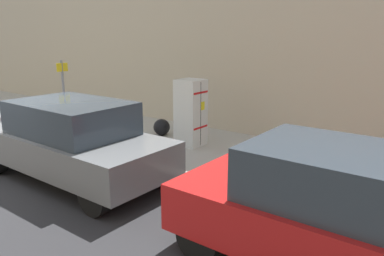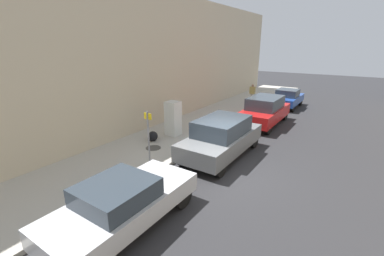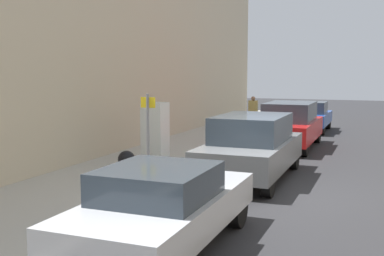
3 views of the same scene
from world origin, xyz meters
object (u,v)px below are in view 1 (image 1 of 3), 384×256
(street_sign_post, at_px, (64,94))
(trash_bag, at_px, (162,127))
(parked_suv_gray, at_px, (73,140))
(parked_suv_red, at_px, (348,214))
(discarded_refrigerator, at_px, (191,113))

(street_sign_post, bearing_deg, trash_bag, 129.64)
(parked_suv_gray, distance_m, parked_suv_red, 5.73)
(street_sign_post, distance_m, trash_bag, 3.01)
(street_sign_post, xyz_separation_m, parked_suv_gray, (1.73, 2.77, -0.53))
(street_sign_post, height_order, parked_suv_red, street_sign_post)
(discarded_refrigerator, bearing_deg, street_sign_post, -66.43)
(discarded_refrigerator, height_order, trash_bag, discarded_refrigerator)
(discarded_refrigerator, xyz_separation_m, parked_suv_red, (3.26, 5.00, -0.16))
(discarded_refrigerator, distance_m, parked_suv_red, 5.97)
(street_sign_post, distance_m, parked_suv_gray, 3.31)
(discarded_refrigerator, xyz_separation_m, parked_suv_gray, (3.26, -0.73, -0.16))
(trash_bag, height_order, parked_suv_red, parked_suv_red)
(trash_bag, relative_size, parked_suv_gray, 0.11)
(parked_suv_gray, bearing_deg, parked_suv_red, 90.00)
(discarded_refrigerator, xyz_separation_m, street_sign_post, (1.53, -3.50, 0.37))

